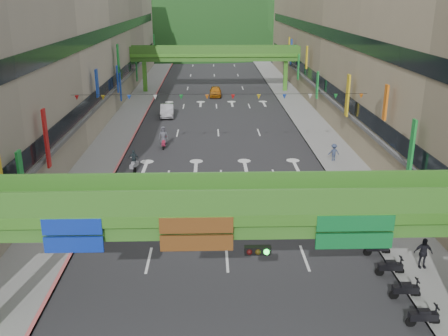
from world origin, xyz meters
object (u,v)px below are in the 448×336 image
object	(u,v)px
scooter_rider_mid	(301,210)
pedestrian_red	(387,192)
car_silver	(167,111)
car_yellow	(215,92)
overpass_near	(255,228)

from	to	relation	value
scooter_rider_mid	pedestrian_red	xyz separation A→B (m)	(6.88, 3.40, -0.22)
car_silver	pedestrian_red	bearing A→B (deg)	-60.44
scooter_rider_mid	car_yellow	world-z (taller)	scooter_rider_mid
car_yellow	pedestrian_red	size ratio (longest dim) A/B	2.74
scooter_rider_mid	pedestrian_red	distance (m)	7.68
scooter_rider_mid	car_silver	size ratio (longest dim) A/B	0.43
scooter_rider_mid	car_yellow	bearing A→B (deg)	96.60
car_silver	overpass_near	bearing A→B (deg)	-83.90
overpass_near	car_yellow	xyz separation A→B (m)	(-0.99, 55.66, -4.46)
car_yellow	scooter_rider_mid	bearing A→B (deg)	-82.29
overpass_near	scooter_rider_mid	world-z (taller)	overpass_near
pedestrian_red	scooter_rider_mid	bearing A→B (deg)	-169.48
overpass_near	car_silver	size ratio (longest dim) A/B	6.07
car_yellow	pedestrian_red	world-z (taller)	pedestrian_red
overpass_near	car_yellow	size ratio (longest dim) A/B	6.44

